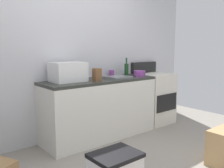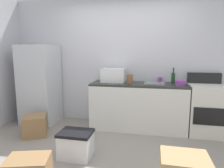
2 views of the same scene
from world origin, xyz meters
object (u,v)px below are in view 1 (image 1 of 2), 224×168
stove_oven (153,97)px  microwave (68,72)px  coffee_mug (112,73)px  knife_block (97,75)px  mixing_bowl (140,73)px  wine_bottle (126,69)px

stove_oven → microwave: bearing=177.7°
microwave → coffee_mug: microwave is taller
stove_oven → knife_block: size_ratio=6.11×
knife_block → mixing_bowl: bearing=2.8°
coffee_mug → knife_block: bearing=-147.8°
knife_block → stove_oven: bearing=5.7°
microwave → coffee_mug: size_ratio=4.60×
stove_oven → mixing_bowl: size_ratio=5.79×
wine_bottle → mixing_bowl: size_ratio=1.58×
microwave → knife_block: microwave is taller
stove_oven → wine_bottle: wine_bottle is taller
mixing_bowl → coffee_mug: bearing=139.0°
stove_oven → microwave: microwave is taller
microwave → knife_block: 0.41m
wine_bottle → knife_block: size_ratio=1.67×
wine_bottle → microwave: bearing=-178.0°
microwave → wine_bottle: wine_bottle is taller
wine_bottle → stove_oven: bearing=-10.7°
microwave → mixing_bowl: size_ratio=2.42×
wine_bottle → knife_block: (-0.79, -0.25, -0.02)m
knife_block → coffee_mug: bearing=32.2°
knife_block → mixing_bowl: (0.91, 0.04, -0.04)m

